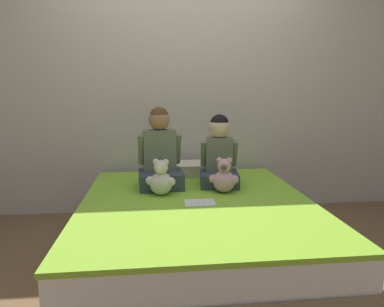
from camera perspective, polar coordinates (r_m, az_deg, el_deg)
name	(u,v)px	position (r m, az deg, el deg)	size (l,w,h in m)	color
ground_plane	(197,254)	(2.63, 0.78, -16.45)	(14.00, 14.00, 0.00)	brown
wall_behind_bed	(184,84)	(3.38, -1.38, 11.46)	(8.00, 0.06, 2.50)	beige
bed	(197,228)	(2.54, 0.79, -12.26)	(1.64, 1.87, 0.42)	#997F60
child_on_left	(160,155)	(2.77, -5.36, -0.21)	(0.37, 0.35, 0.64)	#384251
child_on_right	(219,154)	(2.82, 4.55, -0.14)	(0.34, 0.34, 0.58)	#384251
teddy_bear_held_by_left_child	(161,180)	(2.57, -5.18, -4.38)	(0.22, 0.17, 0.27)	silver
teddy_bear_held_by_right_child	(224,178)	(2.63, 5.35, -4.04)	(0.22, 0.17, 0.27)	#DBA3B2
pillow_at_headboard	(187,169)	(3.18, -0.87, -2.56)	(0.54, 0.30, 0.11)	beige
sign_card	(200,203)	(2.40, 1.31, -8.17)	(0.21, 0.15, 0.00)	white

